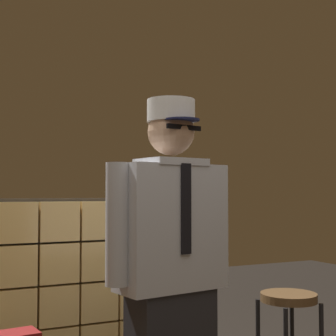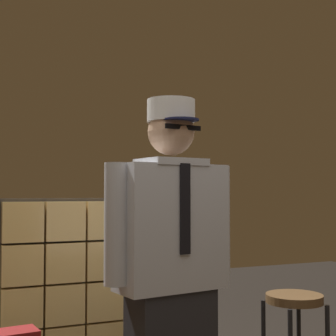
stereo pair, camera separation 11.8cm
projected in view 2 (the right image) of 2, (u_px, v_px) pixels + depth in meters
glass_block_wall at (104, 300)px, 3.33m from camera, size 1.34×0.10×1.34m
standing_person at (171, 274)px, 2.52m from camera, size 0.73×0.35×1.83m
bar_stool at (295, 326)px, 3.03m from camera, size 0.34×0.34×0.75m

